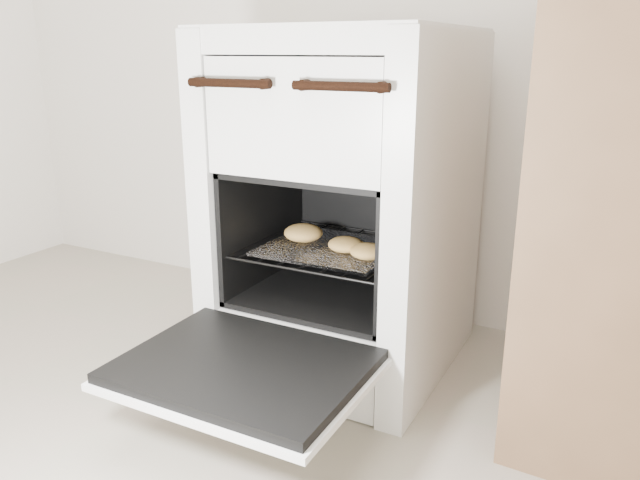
{
  "coord_description": "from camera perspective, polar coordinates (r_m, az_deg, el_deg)",
  "views": [
    {
      "loc": [
        0.66,
        -0.19,
        0.8
      ],
      "look_at": [
        0.01,
        1.06,
        0.36
      ],
      "focal_mm": 35.0,
      "sensor_mm": 36.0,
      "label": 1
    }
  ],
  "objects": [
    {
      "name": "stove",
      "position": [
        1.58,
        2.26,
        2.84
      ],
      "size": [
        0.55,
        0.61,
        0.84
      ],
      "color": "silver",
      "rests_on": "ground"
    },
    {
      "name": "oven_door",
      "position": [
        1.28,
        -6.97,
        -11.64
      ],
      "size": [
        0.49,
        0.38,
        0.03
      ],
      "color": "black",
      "rests_on": "stove"
    },
    {
      "name": "oven_rack",
      "position": [
        1.55,
        1.26,
        -0.74
      ],
      "size": [
        0.4,
        0.38,
        0.01
      ],
      "color": "black",
      "rests_on": "stove"
    },
    {
      "name": "foil_sheet",
      "position": [
        1.53,
        0.95,
        -0.73
      ],
      "size": [
        0.31,
        0.27,
        0.01
      ],
      "primitive_type": "cube",
      "color": "silver",
      "rests_on": "oven_rack"
    },
    {
      "name": "baked_rolls",
      "position": [
        1.51,
        1.06,
        -0.06
      ],
      "size": [
        0.32,
        0.17,
        0.04
      ],
      "color": "#B78C49",
      "rests_on": "foil_sheet"
    }
  ]
}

